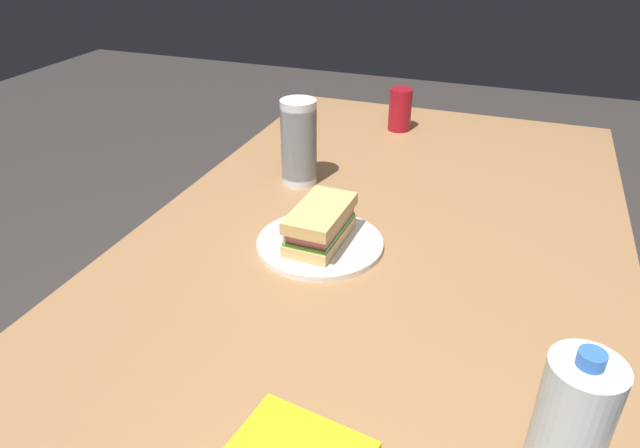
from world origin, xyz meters
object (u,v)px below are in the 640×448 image
Objects in this scene: dining_table at (364,297)px; paper_plate at (320,243)px; plastic_cup_stack at (299,143)px; water_bottle_tall at (569,432)px; sandwich at (320,224)px; soda_can_red at (400,110)px.

paper_plate is (-0.02, -0.10, 0.09)m from dining_table.
water_bottle_tall is at bearing 41.08° from plastic_cup_stack.
sandwich is 1.52× the size of soda_can_red.
paper_plate is 0.05m from sandwich.
dining_table is at bearing 8.46° from soda_can_red.
soda_can_red is at bearing 162.13° from plastic_cup_stack.
dining_table is 0.14m from paper_plate.
water_bottle_tall reaches higher than sandwich.
sandwich is at bearing -133.12° from water_bottle_tall.
water_bottle_tall reaches higher than paper_plate.
plastic_cup_stack is (-0.28, -0.25, 0.18)m from dining_table.
sandwich is 0.91× the size of plastic_cup_stack.
water_bottle_tall is 0.89m from plastic_cup_stack.
water_bottle_tall reaches higher than plastic_cup_stack.
paper_plate is at bearing -155.62° from sandwich.
soda_can_red is 0.46m from plastic_cup_stack.
soda_can_red reaches higher than dining_table.
dining_table is at bearing 76.65° from paper_plate.
sandwich is (0.00, 0.00, 0.05)m from paper_plate.
water_bottle_tall reaches higher than dining_table.
sandwich reaches higher than paper_plate.
sandwich is 0.88× the size of water_bottle_tall.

